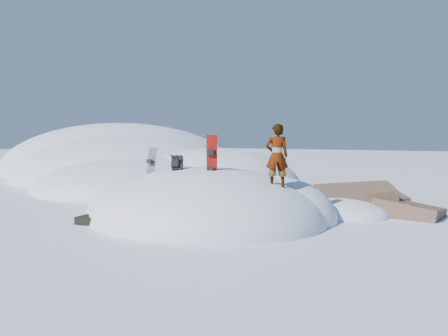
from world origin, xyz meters
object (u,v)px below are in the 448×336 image
at_px(backpack, 177,163).
at_px(person, 277,156).
at_px(snowboard_red, 212,163).
at_px(snowboard_dark, 151,170).

height_order(backpack, person, person).
bearing_deg(snowboard_red, snowboard_dark, 149.86).
bearing_deg(person, snowboard_dark, -37.05).
xyz_separation_m(snowboard_dark, person, (4.44, -0.67, 0.57)).
bearing_deg(backpack, snowboard_dark, 123.45).
bearing_deg(person, snowboard_red, -21.65).
relative_size(snowboard_red, person, 0.97).
distance_m(snowboard_red, backpack, 1.04).
xyz_separation_m(snowboard_red, snowboard_dark, (-2.65, 0.89, -0.33)).
distance_m(snowboard_dark, backpack, 1.92).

